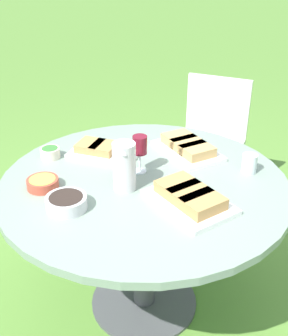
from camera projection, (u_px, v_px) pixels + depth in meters
name	position (u px, v px, depth m)	size (l,w,h in m)	color
ground_plane	(144.00, 302.00, 2.25)	(40.00, 40.00, 0.00)	#5B8C38
dining_table	(144.00, 201.00, 1.94)	(1.29, 1.29, 0.75)	#4C4C51
chair_near_right	(211.00, 133.00, 2.91)	(0.58, 0.59, 0.89)	silver
water_pitcher	(124.00, 166.00, 1.77)	(0.11, 0.10, 0.21)	silver
wine_glass	(140.00, 147.00, 1.89)	(0.07, 0.07, 0.18)	silver
platter_bread_main	(101.00, 150.00, 2.10)	(0.32, 0.39, 0.06)	white
platter_charcuterie	(190.00, 197.00, 1.70)	(0.43, 0.39, 0.07)	white
platter_sandwich_side	(188.00, 147.00, 2.11)	(0.42, 0.35, 0.07)	white
bowl_fries	(43.00, 183.00, 1.81)	(0.14, 0.14, 0.04)	#B74733
bowl_salad	(50.00, 152.00, 2.06)	(0.10, 0.10, 0.05)	beige
bowl_olives	(66.00, 202.00, 1.67)	(0.17, 0.17, 0.05)	silver
cup_water_near	(249.00, 163.00, 1.93)	(0.07, 0.07, 0.09)	silver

